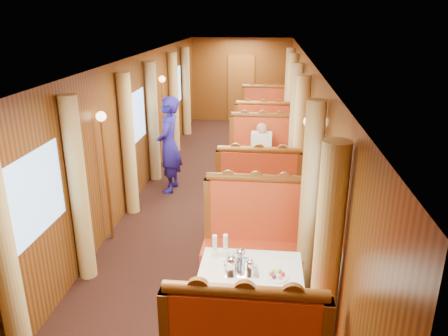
# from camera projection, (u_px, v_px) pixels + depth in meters

# --- Properties ---
(floor) EXTENTS (3.00, 12.00, 0.01)m
(floor) POSITION_uv_depth(u_px,v_px,m) (218.00, 196.00, 8.08)
(floor) COLOR black
(floor) RESTS_ON ground
(ceiling) EXTENTS (3.00, 12.00, 0.01)m
(ceiling) POSITION_uv_depth(u_px,v_px,m) (218.00, 58.00, 7.24)
(ceiling) COLOR silver
(ceiling) RESTS_ON wall_left
(wall_far) EXTENTS (3.00, 0.01, 2.50)m
(wall_far) POSITION_uv_depth(u_px,v_px,m) (241.00, 80.00, 13.27)
(wall_far) COLOR brown
(wall_far) RESTS_ON floor
(wall_left) EXTENTS (0.01, 12.00, 2.50)m
(wall_left) POSITION_uv_depth(u_px,v_px,m) (135.00, 129.00, 7.81)
(wall_left) COLOR brown
(wall_left) RESTS_ON floor
(wall_right) EXTENTS (0.01, 12.00, 2.50)m
(wall_right) POSITION_uv_depth(u_px,v_px,m) (305.00, 133.00, 7.51)
(wall_right) COLOR brown
(wall_right) RESTS_ON floor
(doorway_far) EXTENTS (0.80, 0.04, 2.00)m
(doorway_far) POSITION_uv_depth(u_px,v_px,m) (241.00, 89.00, 13.33)
(doorway_far) COLOR brown
(doorway_far) RESTS_ON floor
(table_near) EXTENTS (1.05, 0.72, 0.75)m
(table_near) POSITION_uv_depth(u_px,v_px,m) (250.00, 298.00, 4.61)
(table_near) COLOR white
(table_near) RESTS_ON floor
(banquette_near_aft) EXTENTS (1.30, 0.55, 1.34)m
(banquette_near_aft) POSITION_uv_depth(u_px,v_px,m) (254.00, 246.00, 5.54)
(banquette_near_aft) COLOR #B01D13
(banquette_near_aft) RESTS_ON floor
(table_mid) EXTENTS (1.05, 0.72, 0.75)m
(table_mid) POSITION_uv_depth(u_px,v_px,m) (260.00, 179.00, 7.88)
(table_mid) COLOR white
(table_mid) RESTS_ON floor
(banquette_mid_fwd) EXTENTS (1.30, 0.55, 1.34)m
(banquette_mid_fwd) POSITION_uv_depth(u_px,v_px,m) (258.00, 199.00, 6.92)
(banquette_mid_fwd) COLOR #B01D13
(banquette_mid_fwd) RESTS_ON floor
(banquette_mid_aft) EXTENTS (1.30, 0.55, 1.34)m
(banquette_mid_aft) POSITION_uv_depth(u_px,v_px,m) (261.00, 159.00, 8.81)
(banquette_mid_aft) COLOR #B01D13
(banquette_mid_aft) RESTS_ON floor
(table_far) EXTENTS (1.05, 0.72, 0.75)m
(table_far) POSITION_uv_depth(u_px,v_px,m) (263.00, 130.00, 11.16)
(table_far) COLOR white
(table_far) RESTS_ON floor
(banquette_far_fwd) EXTENTS (1.30, 0.55, 1.34)m
(banquette_far_fwd) POSITION_uv_depth(u_px,v_px,m) (263.00, 139.00, 10.19)
(banquette_far_fwd) COLOR #B01D13
(banquette_far_fwd) RESTS_ON floor
(banquette_far_aft) EXTENTS (1.30, 0.55, 1.34)m
(banquette_far_aft) POSITION_uv_depth(u_px,v_px,m) (264.00, 119.00, 12.09)
(banquette_far_aft) COLOR #B01D13
(banquette_far_aft) RESTS_ON floor
(tea_tray) EXTENTS (0.37, 0.30, 0.01)m
(tea_tray) POSITION_uv_depth(u_px,v_px,m) (241.00, 271.00, 4.41)
(tea_tray) COLOR silver
(tea_tray) RESTS_ON table_near
(teapot_left) EXTENTS (0.20, 0.17, 0.14)m
(teapot_left) POSITION_uv_depth(u_px,v_px,m) (232.00, 267.00, 4.37)
(teapot_left) COLOR silver
(teapot_left) RESTS_ON tea_tray
(teapot_right) EXTENTS (0.16, 0.14, 0.11)m
(teapot_right) POSITION_uv_depth(u_px,v_px,m) (250.00, 268.00, 4.38)
(teapot_right) COLOR silver
(teapot_right) RESTS_ON tea_tray
(teapot_back) EXTENTS (0.20, 0.18, 0.13)m
(teapot_back) POSITION_uv_depth(u_px,v_px,m) (241.00, 258.00, 4.52)
(teapot_back) COLOR silver
(teapot_back) RESTS_ON tea_tray
(fruit_plate) EXTENTS (0.23, 0.23, 0.05)m
(fruit_plate) POSITION_uv_depth(u_px,v_px,m) (277.00, 275.00, 4.32)
(fruit_plate) COLOR white
(fruit_plate) RESTS_ON table_near
(cup_inboard) EXTENTS (0.08, 0.08, 0.26)m
(cup_inboard) POSITION_uv_depth(u_px,v_px,m) (215.00, 249.00, 4.63)
(cup_inboard) COLOR white
(cup_inboard) RESTS_ON table_near
(cup_outboard) EXTENTS (0.08, 0.08, 0.26)m
(cup_outboard) POSITION_uv_depth(u_px,v_px,m) (225.00, 248.00, 4.64)
(cup_outboard) COLOR white
(cup_outboard) RESTS_ON table_near
(rose_vase_mid) EXTENTS (0.06, 0.06, 0.36)m
(rose_vase_mid) POSITION_uv_depth(u_px,v_px,m) (259.00, 149.00, 7.71)
(rose_vase_mid) COLOR silver
(rose_vase_mid) RESTS_ON table_mid
(rose_vase_far) EXTENTS (0.06, 0.06, 0.36)m
(rose_vase_far) POSITION_uv_depth(u_px,v_px,m) (263.00, 109.00, 10.95)
(rose_vase_far) COLOR silver
(rose_vase_far) RESTS_ON table_far
(window_left_near) EXTENTS (0.01, 1.20, 0.90)m
(window_left_near) POSITION_uv_depth(u_px,v_px,m) (34.00, 196.00, 4.46)
(window_left_near) COLOR #81ADE3
(window_left_near) RESTS_ON wall_left
(curtain_left_near_a) EXTENTS (0.22, 0.22, 2.35)m
(curtain_left_near_a) POSITION_uv_depth(u_px,v_px,m) (4.00, 261.00, 3.81)
(curtain_left_near_a) COLOR tan
(curtain_left_near_a) RESTS_ON floor
(curtain_left_near_b) EXTENTS (0.22, 0.22, 2.35)m
(curtain_left_near_b) POSITION_uv_depth(u_px,v_px,m) (79.00, 192.00, 5.27)
(curtain_left_near_b) COLOR tan
(curtain_left_near_b) RESTS_ON floor
(window_right_near) EXTENTS (0.01, 1.20, 0.90)m
(window_right_near) POSITION_uv_depth(u_px,v_px,m) (329.00, 209.00, 4.17)
(window_right_near) COLOR #81ADE3
(window_right_near) RESTS_ON wall_right
(curtain_right_near_a) EXTENTS (0.22, 0.22, 2.35)m
(curtain_right_near_a) POSITION_uv_depth(u_px,v_px,m) (325.00, 280.00, 3.54)
(curtain_right_near_a) COLOR tan
(curtain_right_near_a) RESTS_ON floor
(curtain_right_near_b) EXTENTS (0.22, 0.22, 2.35)m
(curtain_right_near_b) POSITION_uv_depth(u_px,v_px,m) (310.00, 201.00, 5.00)
(curtain_right_near_b) COLOR tan
(curtain_right_near_b) RESTS_ON floor
(window_left_mid) EXTENTS (0.01, 1.20, 0.90)m
(window_left_mid) POSITION_uv_depth(u_px,v_px,m) (135.00, 118.00, 7.74)
(window_left_mid) COLOR #81ADE3
(window_left_mid) RESTS_ON wall_left
(curtain_left_mid_a) EXTENTS (0.22, 0.22, 2.35)m
(curtain_left_mid_a) POSITION_uv_depth(u_px,v_px,m) (128.00, 145.00, 7.09)
(curtain_left_mid_a) COLOR tan
(curtain_left_mid_a) RESTS_ON floor
(curtain_left_mid_b) EXTENTS (0.22, 0.22, 2.35)m
(curtain_left_mid_b) POSITION_uv_depth(u_px,v_px,m) (153.00, 123.00, 8.55)
(curtain_left_mid_b) COLOR tan
(curtain_left_mid_b) RESTS_ON floor
(window_right_mid) EXTENTS (0.01, 1.20, 0.90)m
(window_right_mid) POSITION_uv_depth(u_px,v_px,m) (304.00, 122.00, 7.44)
(window_right_mid) COLOR #81ADE3
(window_right_mid) RESTS_ON wall_right
(curtain_right_mid_a) EXTENTS (0.22, 0.22, 2.35)m
(curtain_right_mid_a) POSITION_uv_depth(u_px,v_px,m) (300.00, 151.00, 6.82)
(curtain_right_mid_a) COLOR tan
(curtain_right_mid_a) RESTS_ON floor
(curtain_right_mid_b) EXTENTS (0.22, 0.22, 2.35)m
(curtain_right_mid_b) POSITION_uv_depth(u_px,v_px,m) (295.00, 126.00, 8.28)
(curtain_right_mid_b) COLOR tan
(curtain_right_mid_b) RESTS_ON floor
(window_left_far) EXTENTS (0.01, 1.20, 0.90)m
(window_left_far) POSITION_uv_depth(u_px,v_px,m) (176.00, 86.00, 11.01)
(window_left_far) COLOR #81ADE3
(window_left_far) RESTS_ON wall_left
(curtain_left_far_a) EXTENTS (0.22, 0.22, 2.35)m
(curtain_left_far_a) POSITION_uv_depth(u_px,v_px,m) (174.00, 103.00, 10.36)
(curtain_left_far_a) COLOR tan
(curtain_left_far_a) RESTS_ON floor
(curtain_left_far_b) EXTENTS (0.22, 0.22, 2.35)m
(curtain_left_far_b) POSITION_uv_depth(u_px,v_px,m) (186.00, 92.00, 11.82)
(curtain_left_far_b) COLOR tan
(curtain_left_far_b) RESTS_ON floor
(window_right_far) EXTENTS (0.01, 1.20, 0.90)m
(window_right_far) POSITION_uv_depth(u_px,v_px,m) (295.00, 88.00, 10.72)
(window_right_far) COLOR #81ADE3
(window_right_far) RESTS_ON wall_right
(curtain_right_far_a) EXTENTS (0.22, 0.22, 2.35)m
(curtain_right_far_a) POSITION_uv_depth(u_px,v_px,m) (291.00, 106.00, 10.09)
(curtain_right_far_a) COLOR tan
(curtain_right_far_a) RESTS_ON floor
(curtain_right_far_b) EXTENTS (0.22, 0.22, 2.35)m
(curtain_right_far_b) POSITION_uv_depth(u_px,v_px,m) (289.00, 94.00, 11.55)
(curtain_right_far_b) COLOR tan
(curtain_right_far_b) RESTS_ON floor
(sconce_left_fore) EXTENTS (0.14, 0.14, 1.95)m
(sconce_left_fore) POSITION_uv_depth(u_px,v_px,m) (104.00, 151.00, 6.11)
(sconce_left_fore) COLOR #BF8C3F
(sconce_left_fore) RESTS_ON floor
(sconce_right_fore) EXTENTS (0.14, 0.14, 1.95)m
(sconce_right_fore) POSITION_uv_depth(u_px,v_px,m) (307.00, 158.00, 5.84)
(sconce_right_fore) COLOR #BF8C3F
(sconce_right_fore) RESTS_ON floor
(sconce_left_aft) EXTENTS (0.14, 0.14, 1.95)m
(sconce_left_aft) POSITION_uv_depth(u_px,v_px,m) (163.00, 102.00, 9.39)
(sconce_left_aft) COLOR #BF8C3F
(sconce_left_aft) RESTS_ON floor
(sconce_right_aft) EXTENTS (0.14, 0.14, 1.95)m
(sconce_right_aft) POSITION_uv_depth(u_px,v_px,m) (294.00, 105.00, 9.11)
(sconce_right_aft) COLOR #BF8C3F
(sconce_right_aft) RESTS_ON floor
(steward) EXTENTS (0.44, 0.66, 1.80)m
(steward) POSITION_uv_depth(u_px,v_px,m) (169.00, 145.00, 8.07)
(steward) COLOR navy
(steward) RESTS_ON floor
(passenger) EXTENTS (0.40, 0.44, 0.76)m
(passenger) POSITION_uv_depth(u_px,v_px,m) (261.00, 147.00, 8.49)
(passenger) COLOR beige
(passenger) RESTS_ON banquette_mid_aft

